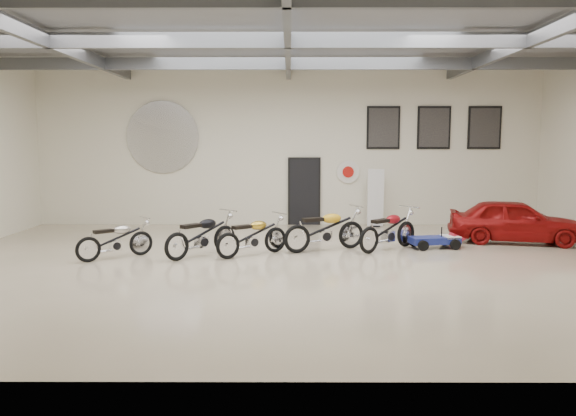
{
  "coord_description": "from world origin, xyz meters",
  "views": [
    {
      "loc": [
        0.05,
        -11.97,
        2.66
      ],
      "look_at": [
        0.0,
        1.2,
        1.1
      ],
      "focal_mm": 35.0,
      "sensor_mm": 36.0,
      "label": 1
    }
  ],
  "objects_px": {
    "motorcycle_red": "(388,229)",
    "motorcycle_black": "(202,234)",
    "motorcycle_yellow": "(325,229)",
    "vintage_car": "(515,221)",
    "motorcycle_silver": "(115,239)",
    "banner_stand": "(376,198)",
    "motorcycle_gold": "(252,235)",
    "go_kart": "(439,237)"
  },
  "relations": [
    {
      "from": "motorcycle_yellow",
      "to": "vintage_car",
      "type": "xyz_separation_m",
      "value": [
        5.1,
        1.16,
        0.03
      ]
    },
    {
      "from": "go_kart",
      "to": "motorcycle_red",
      "type": "bearing_deg",
      "value": -179.51
    },
    {
      "from": "banner_stand",
      "to": "motorcycle_yellow",
      "type": "distance_m",
      "value": 4.34
    },
    {
      "from": "motorcycle_gold",
      "to": "vintage_car",
      "type": "distance_m",
      "value": 7.06
    },
    {
      "from": "banner_stand",
      "to": "motorcycle_black",
      "type": "bearing_deg",
      "value": -135.21
    },
    {
      "from": "motorcycle_black",
      "to": "motorcycle_yellow",
      "type": "height_order",
      "value": "motorcycle_yellow"
    },
    {
      "from": "motorcycle_silver",
      "to": "go_kart",
      "type": "relative_size",
      "value": 1.18
    },
    {
      "from": "motorcycle_silver",
      "to": "vintage_car",
      "type": "relative_size",
      "value": 0.52
    },
    {
      "from": "banner_stand",
      "to": "motorcycle_gold",
      "type": "bearing_deg",
      "value": -127.62
    },
    {
      "from": "motorcycle_red",
      "to": "banner_stand",
      "type": "bearing_deg",
      "value": 45.42
    },
    {
      "from": "motorcycle_yellow",
      "to": "motorcycle_red",
      "type": "relative_size",
      "value": 1.05
    },
    {
      "from": "motorcycle_black",
      "to": "go_kart",
      "type": "relative_size",
      "value": 1.34
    },
    {
      "from": "motorcycle_red",
      "to": "go_kart",
      "type": "height_order",
      "value": "motorcycle_red"
    },
    {
      "from": "motorcycle_yellow",
      "to": "banner_stand",
      "type": "bearing_deg",
      "value": 41.32
    },
    {
      "from": "motorcycle_silver",
      "to": "go_kart",
      "type": "distance_m",
      "value": 7.85
    },
    {
      "from": "motorcycle_yellow",
      "to": "motorcycle_red",
      "type": "bearing_deg",
      "value": -19.78
    },
    {
      "from": "banner_stand",
      "to": "vintage_car",
      "type": "relative_size",
      "value": 0.54
    },
    {
      "from": "motorcycle_gold",
      "to": "go_kart",
      "type": "height_order",
      "value": "motorcycle_gold"
    },
    {
      "from": "motorcycle_black",
      "to": "go_kart",
      "type": "distance_m",
      "value": 5.91
    },
    {
      "from": "motorcycle_silver",
      "to": "motorcycle_black",
      "type": "distance_m",
      "value": 1.95
    },
    {
      "from": "go_kart",
      "to": "banner_stand",
      "type": "bearing_deg",
      "value": 96.73
    },
    {
      "from": "vintage_car",
      "to": "motorcycle_gold",
      "type": "bearing_deg",
      "value": 117.12
    },
    {
      "from": "motorcycle_silver",
      "to": "go_kart",
      "type": "height_order",
      "value": "motorcycle_silver"
    },
    {
      "from": "motorcycle_red",
      "to": "go_kart",
      "type": "xyz_separation_m",
      "value": [
        1.33,
        0.25,
        -0.25
      ]
    },
    {
      "from": "banner_stand",
      "to": "go_kart",
      "type": "xyz_separation_m",
      "value": [
        1.07,
        -3.57,
        -0.65
      ]
    },
    {
      "from": "go_kart",
      "to": "motorcycle_silver",
      "type": "bearing_deg",
      "value": 179.7
    },
    {
      "from": "motorcycle_red",
      "to": "motorcycle_black",
      "type": "bearing_deg",
      "value": 149.27
    },
    {
      "from": "motorcycle_yellow",
      "to": "go_kart",
      "type": "height_order",
      "value": "motorcycle_yellow"
    },
    {
      "from": "motorcycle_silver",
      "to": "motorcycle_red",
      "type": "height_order",
      "value": "motorcycle_red"
    },
    {
      "from": "motorcycle_black",
      "to": "motorcycle_yellow",
      "type": "distance_m",
      "value": 2.99
    },
    {
      "from": "vintage_car",
      "to": "motorcycle_black",
      "type": "bearing_deg",
      "value": 115.65
    },
    {
      "from": "banner_stand",
      "to": "motorcycle_yellow",
      "type": "bearing_deg",
      "value": -114.4
    },
    {
      "from": "motorcycle_yellow",
      "to": "motorcycle_red",
      "type": "height_order",
      "value": "motorcycle_yellow"
    },
    {
      "from": "motorcycle_black",
      "to": "motorcycle_red",
      "type": "height_order",
      "value": "motorcycle_red"
    },
    {
      "from": "motorcycle_silver",
      "to": "motorcycle_gold",
      "type": "distance_m",
      "value": 3.12
    },
    {
      "from": "banner_stand",
      "to": "go_kart",
      "type": "height_order",
      "value": "banner_stand"
    },
    {
      "from": "banner_stand",
      "to": "motorcycle_red",
      "type": "xyz_separation_m",
      "value": [
        -0.26,
        -3.81,
        -0.4
      ]
    },
    {
      "from": "vintage_car",
      "to": "motorcycle_yellow",
      "type": "bearing_deg",
      "value": 115.49
    },
    {
      "from": "motorcycle_silver",
      "to": "motorcycle_yellow",
      "type": "height_order",
      "value": "motorcycle_yellow"
    },
    {
      "from": "banner_stand",
      "to": "vintage_car",
      "type": "xyz_separation_m",
      "value": [
        3.28,
        -2.77,
        -0.34
      ]
    },
    {
      "from": "motorcycle_gold",
      "to": "motorcycle_red",
      "type": "xyz_separation_m",
      "value": [
        3.3,
        0.71,
        0.03
      ]
    },
    {
      "from": "motorcycle_black",
      "to": "motorcycle_gold",
      "type": "distance_m",
      "value": 1.18
    }
  ]
}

